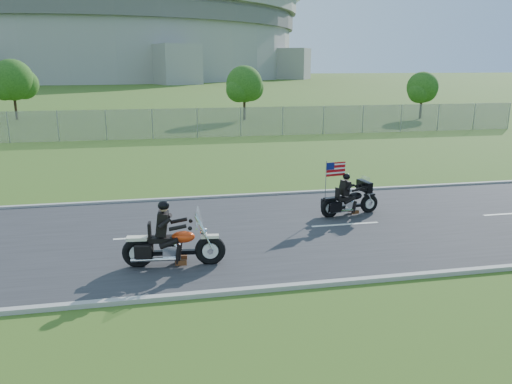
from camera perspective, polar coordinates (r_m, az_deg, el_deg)
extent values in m
plane|color=#375D1D|center=(15.11, -4.20, -4.80)|extent=(420.00, 420.00, 0.00)
cube|color=#28282B|center=(15.10, -4.20, -4.73)|extent=(120.00, 8.00, 0.04)
cube|color=#9E9B93|center=(18.94, -5.72, -0.64)|extent=(120.00, 0.18, 0.12)
cube|color=#9E9B93|center=(11.38, -1.63, -11.25)|extent=(120.00, 0.18, 0.12)
cube|color=gray|center=(34.55, -16.77, 7.35)|extent=(60.00, 0.03, 2.00)
cylinder|color=#A3A099|center=(185.13, -17.52, 15.54)|extent=(130.00, 130.00, 20.00)
cylinder|color=#605E5B|center=(185.45, -17.69, 17.69)|extent=(132.00, 132.00, 4.00)
cylinder|color=#A3A099|center=(185.93, -17.85, 19.53)|extent=(134.00, 134.00, 6.00)
cylinder|color=#382316|center=(44.97, -1.34, 9.84)|extent=(0.22, 0.22, 2.52)
sphere|color=#1C4412|center=(44.85, -1.35, 12.25)|extent=(3.20, 3.20, 3.20)
sphere|color=#1C4412|center=(45.45, -0.65, 11.83)|extent=(2.40, 2.40, 2.40)
sphere|color=#1C4412|center=(44.39, -1.99, 11.64)|extent=(2.24, 2.24, 2.24)
cylinder|color=#382316|center=(49.84, -25.82, 9.05)|extent=(0.22, 0.22, 2.80)
sphere|color=#1C4412|center=(49.73, -26.09, 11.44)|extent=(3.60, 3.60, 3.60)
sphere|color=#1C4412|center=(50.09, -25.07, 11.11)|extent=(2.70, 2.70, 2.70)
sphere|color=#1C4412|center=(49.47, -26.87, 10.77)|extent=(2.52, 2.52, 2.52)
cylinder|color=#382316|center=(48.50, 18.32, 9.30)|extent=(0.22, 0.22, 2.24)
sphere|color=#1C4412|center=(48.40, 18.49, 11.28)|extent=(2.80, 2.80, 2.80)
sphere|color=#1C4412|center=(49.05, 18.79, 10.92)|extent=(2.10, 2.10, 2.10)
sphere|color=#1C4412|center=(47.87, 18.13, 10.80)|extent=(1.96, 1.96, 1.96)
torus|color=black|center=(12.76, -5.25, -6.64)|extent=(0.80, 0.27, 0.79)
torus|color=black|center=(12.88, -13.35, -6.78)|extent=(0.80, 0.27, 0.79)
ellipsoid|color=red|center=(12.64, -8.33, -5.10)|extent=(0.62, 0.40, 0.30)
cube|color=black|center=(12.69, -10.82, -5.32)|extent=(0.61, 0.37, 0.13)
cube|color=black|center=(12.56, -10.67, -3.54)|extent=(0.29, 0.45, 0.58)
sphere|color=black|center=(12.42, -10.52, -1.54)|extent=(0.31, 0.31, 0.29)
cube|color=silver|center=(12.46, -6.46, -2.85)|extent=(0.09, 0.49, 0.42)
torus|color=black|center=(17.43, 12.79, -1.29)|extent=(0.68, 0.27, 0.66)
torus|color=black|center=(16.65, 8.43, -1.83)|extent=(0.68, 0.27, 0.66)
ellipsoid|color=black|center=(17.04, 11.27, -0.45)|extent=(0.54, 0.37, 0.25)
cube|color=black|center=(16.81, 9.93, -0.71)|extent=(0.53, 0.35, 0.11)
cube|color=black|center=(16.75, 10.11, 0.45)|extent=(0.27, 0.39, 0.49)
sphere|color=black|center=(16.68, 10.30, 1.74)|extent=(0.28, 0.28, 0.24)
cube|color=black|center=(17.15, 12.29, 0.67)|extent=(0.32, 0.74, 0.36)
cube|color=#B70C11|center=(16.63, 9.10, 2.60)|extent=(0.71, 0.14, 0.46)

